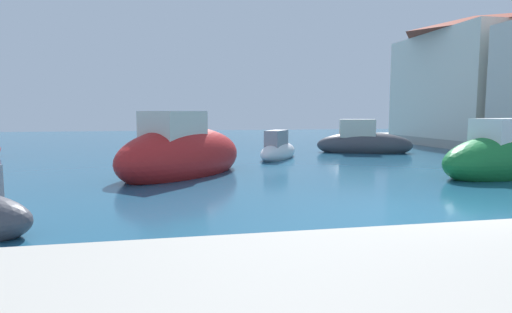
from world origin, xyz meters
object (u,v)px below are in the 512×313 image
Objects in this scene: moored_boat_0 at (182,155)px; moored_boat_2 at (278,150)px; moored_boat_3 at (363,143)px; moored_boat_5 at (512,158)px; waterfront_building_annex at (472,76)px.

moored_boat_0 reaches higher than moored_boat_2.
moored_boat_3 is 0.80× the size of moored_boat_5.
moored_boat_5 is at bearing -59.26° from moored_boat_0.
moored_boat_0 is 1.60× the size of moored_boat_2.
moored_boat_0 is 10.63m from moored_boat_5.
waterfront_building_annex is (17.58, 9.07, 3.55)m from moored_boat_0.
moored_boat_3 is at bearing -159.54° from waterfront_building_annex.
waterfront_building_annex reaches higher than moored_boat_3.
moored_boat_3 is at bearing -14.34° from moored_boat_0.
waterfront_building_annex is at bearing 39.53° from moored_boat_3.
moored_boat_3 reaches higher than moored_boat_2.
waterfront_building_annex is (13.35, 5.02, 3.83)m from moored_boat_2.
moored_boat_0 is 1.10× the size of moored_boat_3.
moored_boat_0 is 5.86m from moored_boat_2.
moored_boat_3 is 8.22m from moored_boat_5.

